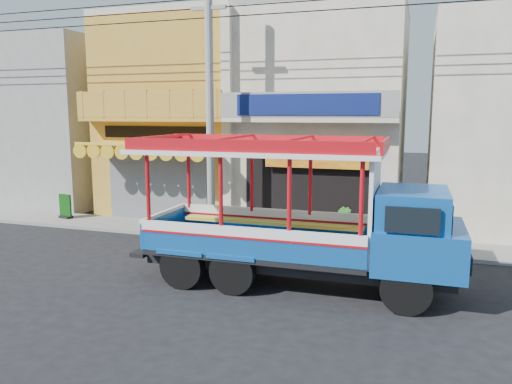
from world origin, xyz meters
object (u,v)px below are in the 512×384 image
songthaew_truck (319,217)px  potted_plant_b (344,224)px  utility_pole (214,90)px  green_sign (65,208)px  potted_plant_a (321,224)px

songthaew_truck → potted_plant_b: size_ratio=7.41×
utility_pole → green_sign: 8.20m
utility_pole → songthaew_truck: (4.28, -3.69, -3.26)m
green_sign → potted_plant_b: (11.06, 0.03, 0.13)m
potted_plant_a → potted_plant_b: size_ratio=0.87×
songthaew_truck → potted_plant_b: bearing=90.3°
green_sign → potted_plant_a: size_ratio=1.04×
green_sign → potted_plant_a: 10.30m
utility_pole → potted_plant_a: utility_pole is taller
utility_pole → green_sign: utility_pole is taller
potted_plant_b → songthaew_truck: bearing=132.5°
utility_pole → green_sign: (-6.81, 0.78, -4.51)m
potted_plant_a → potted_plant_b: (0.76, -0.02, 0.07)m
potted_plant_a → potted_plant_b: 0.77m
songthaew_truck → potted_plant_b: 4.64m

